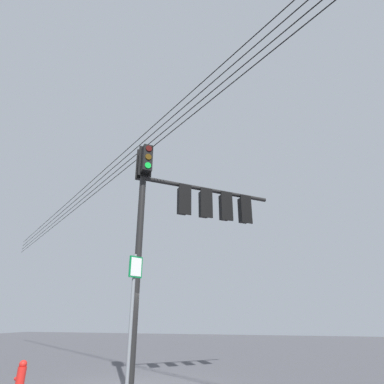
% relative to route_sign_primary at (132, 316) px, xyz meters
% --- Properties ---
extents(signal_mast_assembly, '(4.10, 3.61, 7.09)m').
position_rel_route_sign_primary_xyz_m(signal_mast_assembly, '(-0.02, -3.13, 3.26)').
color(signal_mast_assembly, black).
rests_on(signal_mast_assembly, ground).
extents(route_sign_primary, '(0.17, 0.31, 3.14)m').
position_rel_route_sign_primary_xyz_m(route_sign_primary, '(0.00, 0.00, 0.00)').
color(route_sign_primary, slate).
rests_on(route_sign_primary, ground).
extents(fire_hydrant, '(0.30, 0.22, 0.81)m').
position_rel_route_sign_primary_xyz_m(fire_hydrant, '(3.94, -1.79, -1.50)').
color(fire_hydrant, red).
rests_on(fire_hydrant, ground).
extents(overhead_wire_span, '(27.77, 20.86, 1.58)m').
position_rel_route_sign_primary_xyz_m(overhead_wire_span, '(2.26, -3.21, 5.37)').
color(overhead_wire_span, black).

